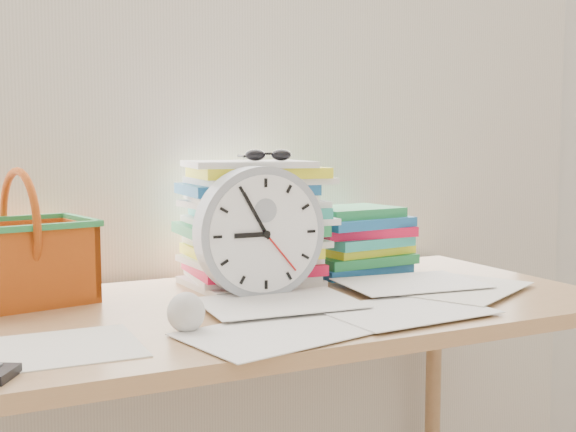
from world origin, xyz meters
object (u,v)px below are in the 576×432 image
paper_stack (254,223)px  basket (20,237)px  desk (272,337)px  clock (260,232)px  book_stack (359,240)px

paper_stack → basket: paper_stack is taller
desk → basket: 0.56m
desk → paper_stack: 0.29m
paper_stack → clock: 0.15m
desk → clock: size_ratio=5.02×
desk → clock: (-0.01, 0.05, 0.21)m
clock → basket: (-0.46, 0.17, -0.00)m
paper_stack → basket: size_ratio=1.21×
paper_stack → basket: 0.51m
book_stack → paper_stack: bearing=-175.2°
clock → book_stack: clock is taller
paper_stack → clock: size_ratio=1.17×
desk → book_stack: size_ratio=5.03×
desk → paper_stack: size_ratio=4.29×
paper_stack → basket: bearing=176.9°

